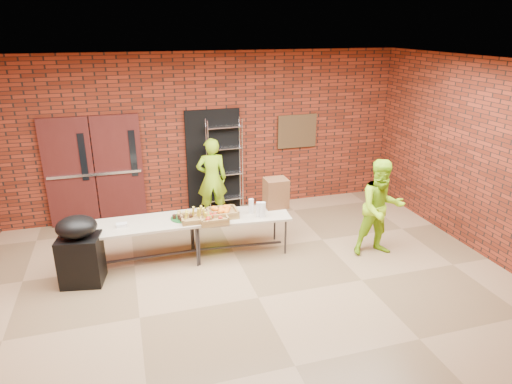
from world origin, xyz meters
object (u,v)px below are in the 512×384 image
Objects in this scene: table_right at (238,218)px; volunteer_man at (381,208)px; table_left at (146,226)px; wire_rack at (225,166)px; coffee_dispenser at (276,193)px; volunteer_woman at (212,179)px; covered_grill at (80,250)px.

volunteer_man is at bearing -12.29° from table_right.
table_left is 1.07× the size of volunteer_man.
wire_rack is 1.93m from table_right.
coffee_dispenser is at bearing 3.03° from table_left.
volunteer_woman is 3.31m from volunteer_man.
volunteer_woman reaches higher than covered_grill.
covered_grill is at bearing 43.48° from volunteer_woman.
wire_rack is at bearing -134.76° from volunteer_woman.
coffee_dispenser is at bearing 18.24° from table_right.
wire_rack is 1.79× the size of covered_grill.
coffee_dispenser is at bearing -76.04° from wire_rack.
coffee_dispenser reaches higher than table_right.
volunteer_woman is (1.39, 1.57, 0.15)m from table_left.
table_right is at bearing 98.92° from volunteer_woman.
table_right is 1.07× the size of volunteer_woman.
covered_grill is 0.66× the size of volunteer_woman.
table_left is at bearing -176.68° from coffee_dispenser.
table_left is 1.04m from covered_grill.
wire_rack is at bearing 48.98° from covered_grill.
wire_rack is 2.54m from table_left.
volunteer_man is at bearing -29.92° from coffee_dispenser.
wire_rack reaches higher than covered_grill.
coffee_dispenser is (0.50, -1.72, -0.02)m from wire_rack.
wire_rack reaches higher than coffee_dispenser.
wire_rack is 1.79m from coffee_dispenser.
volunteer_man is (4.73, -0.44, 0.28)m from covered_grill.
volunteer_man reaches higher than covered_grill.
wire_rack is 3.30m from volunteer_man.
coffee_dispenser is 3.26m from covered_grill.
table_right is at bearing -167.04° from coffee_dispenser.
covered_grill is (-2.70, -2.16, -0.43)m from wire_rack.
volunteer_man is (2.03, -2.60, -0.14)m from wire_rack.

